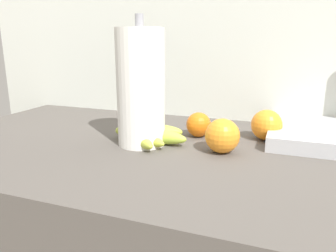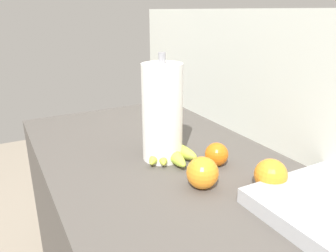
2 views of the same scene
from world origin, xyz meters
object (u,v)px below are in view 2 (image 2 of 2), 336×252
at_px(orange_center, 271,175).
at_px(orange_back_right, 202,173).
at_px(banana_bunch, 168,151).
at_px(orange_back_left, 217,154).
at_px(paper_towel_roll, 162,113).

bearing_deg(orange_center, orange_back_right, -122.30).
bearing_deg(banana_bunch, orange_back_right, -3.36).
bearing_deg(banana_bunch, orange_back_left, 39.44).
relative_size(orange_back_right, paper_towel_roll, 0.26).
distance_m(orange_back_left, paper_towel_roll, 0.19).
relative_size(orange_back_left, paper_towel_roll, 0.21).
xyz_separation_m(orange_center, orange_back_right, (-0.09, -0.14, 0.00)).
relative_size(orange_center, orange_back_left, 1.20).
bearing_deg(orange_back_left, orange_center, 10.92).
height_order(orange_center, orange_back_left, orange_center).
bearing_deg(orange_back_right, banana_bunch, 176.64).
height_order(orange_back_left, paper_towel_roll, paper_towel_roll).
height_order(banana_bunch, orange_back_left, orange_back_left).
bearing_deg(orange_center, orange_back_left, -169.08).
distance_m(orange_center, paper_towel_roll, 0.34).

